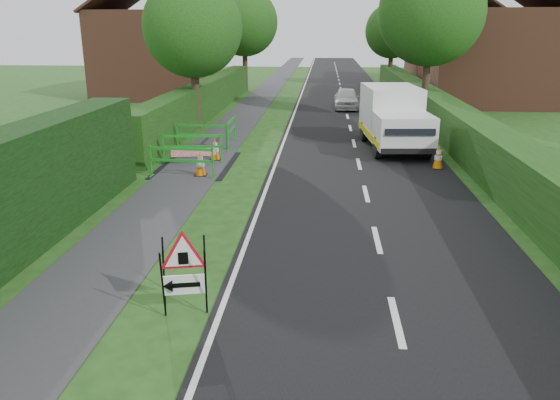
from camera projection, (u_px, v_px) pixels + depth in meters
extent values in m
plane|color=#1D4413|center=(231.00, 350.00, 7.92)|extent=(120.00, 120.00, 0.00)
cube|color=black|center=(341.00, 90.00, 40.99)|extent=(6.00, 90.00, 0.02)
cube|color=#2D2D30|center=(268.00, 89.00, 41.41)|extent=(2.00, 90.00, 0.02)
cube|color=#14380F|center=(207.00, 115.00, 29.21)|extent=(1.00, 24.00, 1.80)
cube|color=#14380F|center=(450.00, 141.00, 22.63)|extent=(1.20, 50.00, 1.50)
cube|color=brown|center=(156.00, 55.00, 36.37)|extent=(7.00, 7.00, 5.50)
cube|color=brown|center=(487.00, 58.00, 32.85)|extent=(7.00, 7.00, 5.50)
cube|color=brown|center=(453.00, 49.00, 46.08)|extent=(7.00, 7.00, 5.50)
cube|color=#331E19|center=(436.00, 1.00, 45.05)|extent=(4.00, 7.40, 2.58)
cube|color=#331E19|center=(479.00, 0.00, 44.78)|extent=(4.00, 7.40, 2.58)
cylinder|color=#2D2116|center=(196.00, 100.00, 24.98)|extent=(0.36, 0.36, 2.62)
sphere|color=#154312|center=(193.00, 27.00, 24.02)|extent=(4.40, 4.40, 4.40)
cylinder|color=#2D2116|center=(425.00, 89.00, 27.89)|extent=(0.36, 0.36, 2.97)
sphere|color=#154312|center=(431.00, 12.00, 26.77)|extent=(5.20, 5.20, 5.20)
cylinder|color=#2D2116|center=(245.00, 71.00, 40.16)|extent=(0.36, 0.36, 2.80)
sphere|color=#154312|center=(244.00, 22.00, 39.12)|extent=(4.80, 4.80, 4.80)
cylinder|color=#2D2116|center=(390.00, 71.00, 43.17)|extent=(0.36, 0.36, 2.45)
sphere|color=#154312|center=(392.00, 31.00, 42.26)|extent=(4.20, 4.20, 4.20)
cylinder|color=black|center=(163.00, 285.00, 8.52)|extent=(0.11, 0.38, 1.24)
cylinder|color=black|center=(164.00, 276.00, 8.81)|extent=(0.11, 0.38, 1.24)
cylinder|color=black|center=(206.00, 282.00, 8.60)|extent=(0.11, 0.38, 1.24)
cylinder|color=black|center=(205.00, 274.00, 8.90)|extent=(0.11, 0.38, 1.24)
cube|color=white|center=(185.00, 285.00, 8.71)|extent=(0.68, 0.17, 0.33)
cube|color=black|center=(185.00, 285.00, 8.70)|extent=(0.48, 0.12, 0.08)
cone|color=black|center=(168.00, 286.00, 8.66)|extent=(0.20, 0.23, 0.20)
cube|color=black|center=(183.00, 258.00, 8.55)|extent=(0.15, 0.05, 0.20)
cube|color=silver|center=(390.00, 111.00, 21.47)|extent=(2.22, 3.31, 1.89)
cube|color=silver|center=(403.00, 131.00, 19.30)|extent=(2.13, 2.20, 1.15)
cube|color=black|center=(410.00, 128.00, 18.28)|extent=(1.74, 0.37, 0.53)
cube|color=yellow|center=(368.00, 134.00, 20.82)|extent=(0.44, 4.82, 0.23)
cube|color=yellow|center=(420.00, 134.00, 20.83)|extent=(0.44, 4.82, 0.23)
cube|color=black|center=(408.00, 151.00, 18.53)|extent=(1.92, 0.28, 0.20)
cylinder|color=black|center=(378.00, 148.00, 19.43)|extent=(0.30, 0.80, 0.78)
cylinder|color=black|center=(427.00, 148.00, 19.44)|extent=(0.30, 0.80, 0.78)
cylinder|color=black|center=(364.00, 131.00, 22.44)|extent=(0.30, 0.80, 0.78)
cylinder|color=black|center=(407.00, 131.00, 22.45)|extent=(0.30, 0.80, 0.78)
cube|color=black|center=(437.00, 168.00, 18.10)|extent=(0.38, 0.38, 0.04)
cone|color=orange|center=(438.00, 157.00, 17.98)|extent=(0.32, 0.32, 0.75)
cylinder|color=white|center=(438.00, 158.00, 17.99)|extent=(0.25, 0.25, 0.14)
cylinder|color=white|center=(439.00, 152.00, 17.93)|extent=(0.17, 0.17, 0.10)
cube|color=black|center=(428.00, 151.00, 20.56)|extent=(0.38, 0.38, 0.04)
cone|color=orange|center=(429.00, 141.00, 20.44)|extent=(0.32, 0.32, 0.75)
cylinder|color=white|center=(428.00, 142.00, 20.46)|extent=(0.25, 0.25, 0.14)
cylinder|color=white|center=(429.00, 137.00, 20.40)|extent=(0.17, 0.17, 0.10)
cube|color=black|center=(416.00, 137.00, 23.23)|extent=(0.38, 0.38, 0.04)
cone|color=orange|center=(417.00, 128.00, 23.11)|extent=(0.32, 0.32, 0.75)
cylinder|color=white|center=(417.00, 129.00, 23.12)|extent=(0.25, 0.25, 0.14)
cylinder|color=white|center=(417.00, 124.00, 23.07)|extent=(0.17, 0.17, 0.10)
cube|color=black|center=(201.00, 175.00, 17.23)|extent=(0.38, 0.38, 0.04)
cone|color=orange|center=(200.00, 163.00, 17.11)|extent=(0.32, 0.32, 0.75)
cylinder|color=white|center=(200.00, 164.00, 17.13)|extent=(0.25, 0.25, 0.14)
cylinder|color=white|center=(200.00, 158.00, 17.07)|extent=(0.17, 0.17, 0.10)
cube|color=black|center=(215.00, 160.00, 19.28)|extent=(0.38, 0.38, 0.04)
cone|color=orange|center=(215.00, 149.00, 19.16)|extent=(0.32, 0.32, 0.75)
cylinder|color=white|center=(215.00, 150.00, 19.18)|extent=(0.25, 0.25, 0.14)
cylinder|color=white|center=(215.00, 144.00, 19.12)|extent=(0.17, 0.17, 0.10)
cube|color=#18851E|center=(151.00, 161.00, 17.01)|extent=(0.05, 0.05, 1.00)
cube|color=#18851E|center=(213.00, 163.00, 16.71)|extent=(0.05, 0.05, 1.00)
cube|color=#18851E|center=(181.00, 149.00, 16.73)|extent=(2.00, 0.20, 0.08)
cube|color=#18851E|center=(181.00, 161.00, 16.84)|extent=(2.00, 0.20, 0.08)
cube|color=#18851E|center=(152.00, 176.00, 17.15)|extent=(0.09, 0.35, 0.04)
cube|color=#18851E|center=(213.00, 179.00, 16.86)|extent=(0.09, 0.35, 0.04)
cube|color=#18851E|center=(163.00, 148.00, 18.82)|extent=(0.05, 0.05, 1.00)
cube|color=#18851E|center=(221.00, 148.00, 18.85)|extent=(0.05, 0.05, 1.00)
cube|color=#18851E|center=(192.00, 136.00, 18.71)|extent=(2.00, 0.25, 0.08)
cube|color=#18851E|center=(192.00, 147.00, 18.82)|extent=(2.00, 0.25, 0.08)
cube|color=#18851E|center=(164.00, 162.00, 18.96)|extent=(0.09, 0.35, 0.04)
cube|color=#18851E|center=(222.00, 162.00, 19.00)|extent=(0.09, 0.35, 0.04)
cube|color=#18851E|center=(177.00, 136.00, 21.01)|extent=(0.05, 0.05, 1.00)
cube|color=#18851E|center=(228.00, 137.00, 20.71)|extent=(0.05, 0.05, 1.00)
cube|color=#18851E|center=(202.00, 125.00, 20.73)|extent=(2.00, 0.20, 0.08)
cube|color=#18851E|center=(202.00, 135.00, 20.84)|extent=(2.00, 0.20, 0.08)
cube|color=#18851E|center=(178.00, 148.00, 21.15)|extent=(0.09, 0.35, 0.04)
cube|color=#18851E|center=(228.00, 150.00, 20.86)|extent=(0.09, 0.35, 0.04)
cube|color=#18851E|center=(227.00, 137.00, 20.82)|extent=(0.05, 0.05, 1.00)
cube|color=#18851E|center=(235.00, 127.00, 22.72)|extent=(0.05, 0.05, 1.00)
cube|color=#18851E|center=(231.00, 121.00, 21.64)|extent=(0.07, 2.00, 0.08)
cube|color=#18851E|center=(231.00, 131.00, 21.76)|extent=(0.07, 2.00, 0.08)
cube|color=#18851E|center=(227.00, 149.00, 20.97)|extent=(0.35, 0.06, 0.04)
cube|color=#18851E|center=(235.00, 139.00, 22.87)|extent=(0.35, 0.06, 0.04)
cube|color=red|center=(194.00, 165.00, 18.54)|extent=(1.46, 0.44, 0.25)
imported|color=silver|center=(346.00, 98.00, 31.30)|extent=(1.41, 3.47, 1.18)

